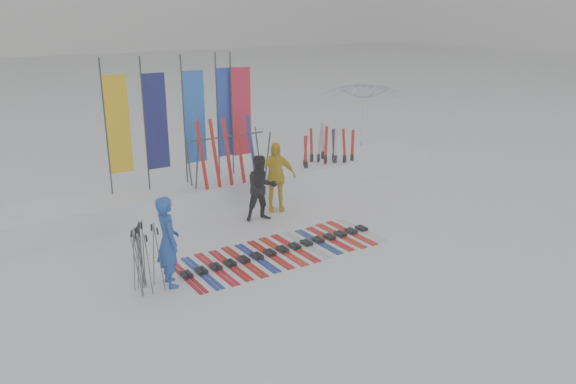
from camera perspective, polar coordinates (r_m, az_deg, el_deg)
ground at (r=11.32m, az=3.64°, el=-7.09°), size 120.00×120.00×0.00m
snow_bank at (r=14.88m, az=-7.01°, el=0.27°), size 14.00×1.60×0.60m
person_blue at (r=10.29m, az=-12.10°, el=-4.94°), size 0.46×0.65×1.70m
person_black at (r=13.24m, az=-2.72°, el=0.39°), size 0.88×0.75×1.58m
person_yellow at (r=13.87m, az=-1.31°, el=1.56°), size 1.11×0.81×1.74m
tent_canopy at (r=19.43m, az=7.69°, el=7.39°), size 3.40×3.44×2.55m
ski_row at (r=11.74m, az=-0.58°, el=-5.90°), size 4.47×1.69×0.07m
pole_cluster at (r=10.30m, az=-14.52°, el=-6.58°), size 0.55×0.62×1.25m
feather_flags at (r=14.29m, az=-10.08°, el=7.44°), size 3.83×0.24×3.20m
ski_rack at (r=14.30m, az=-6.02°, el=4.09°), size 2.04×0.80×1.23m
upright_skis at (r=16.25m, az=3.89°, el=3.69°), size 1.68×0.79×1.70m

